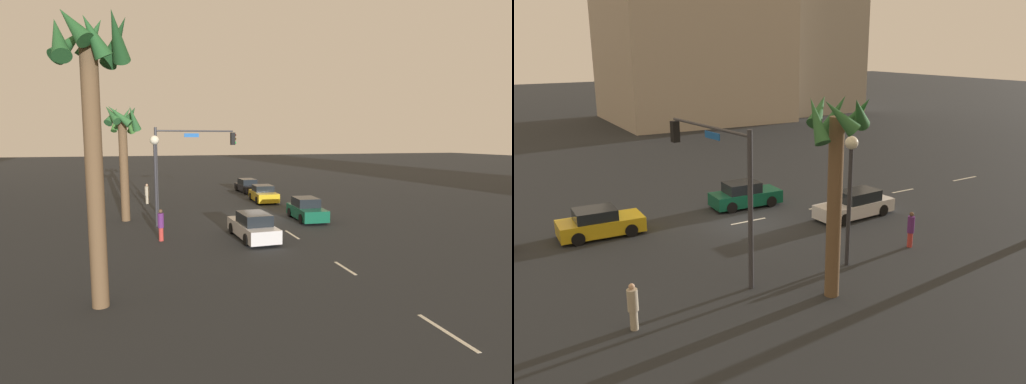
# 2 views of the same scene
# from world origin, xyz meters

# --- Properties ---
(ground_plane) EXTENTS (220.00, 220.00, 0.00)m
(ground_plane) POSITION_xyz_m (0.00, 0.00, 0.00)
(ground_plane) COLOR #232628
(lane_stripe_0) EXTENTS (2.41, 0.14, 0.01)m
(lane_stripe_0) POSITION_xyz_m (-18.00, 0.00, 0.01)
(lane_stripe_0) COLOR silver
(lane_stripe_0) RESTS_ON ground_plane
(lane_stripe_1) EXTENTS (1.86, 0.14, 0.01)m
(lane_stripe_1) POSITION_xyz_m (-11.93, 0.00, 0.01)
(lane_stripe_1) COLOR silver
(lane_stripe_1) RESTS_ON ground_plane
(lane_stripe_2) EXTENTS (2.17, 0.14, 0.01)m
(lane_stripe_2) POSITION_xyz_m (-5.50, 0.00, 0.01)
(lane_stripe_2) COLOR silver
(lane_stripe_2) RESTS_ON ground_plane
(lane_stripe_3) EXTENTS (2.12, 0.14, 0.01)m
(lane_stripe_3) POSITION_xyz_m (-0.36, 0.00, 0.01)
(lane_stripe_3) COLOR silver
(lane_stripe_3) RESTS_ON ground_plane
(car_0) EXTENTS (4.20, 1.99, 1.49)m
(car_0) POSITION_xyz_m (-1.57, -2.51, 0.68)
(car_0) COLOR #0F5138
(car_0) RESTS_ON ground_plane
(car_1) EXTENTS (4.61, 1.99, 1.35)m
(car_1) POSITION_xyz_m (13.66, -2.32, 0.62)
(car_1) COLOR black
(car_1) RESTS_ON ground_plane
(car_2) EXTENTS (4.74, 1.96, 1.46)m
(car_2) POSITION_xyz_m (-5.79, 2.40, 0.67)
(car_2) COLOR silver
(car_2) RESTS_ON ground_plane
(car_3) EXTENTS (4.18, 2.08, 1.43)m
(car_3) POSITION_xyz_m (7.00, -2.00, 0.66)
(car_3) COLOR gold
(car_3) RESTS_ON ground_plane
(traffic_signal) EXTENTS (0.81, 6.18, 6.28)m
(traffic_signal) POSITION_xyz_m (3.79, 5.02, 4.32)
(traffic_signal) COLOR #38383D
(traffic_signal) RESTS_ON ground_plane
(streetlamp) EXTENTS (0.56, 0.56, 5.65)m
(streetlamp) POSITION_xyz_m (-1.06, 7.35, 4.00)
(streetlamp) COLOR #2D2D33
(streetlamp) RESTS_ON ground_plane
(pedestrian_0) EXTENTS (0.41, 0.41, 1.72)m
(pedestrian_0) POSITION_xyz_m (-4.96, 7.28, 0.91)
(pedestrian_0) COLOR #BF3833
(pedestrian_0) RESTS_ON ground_plane
(pedestrian_1) EXTENTS (0.49, 0.49, 1.68)m
(pedestrian_1) POSITION_xyz_m (8.53, 7.78, 0.88)
(pedestrian_1) COLOR #B2A58C
(pedestrian_1) RESTS_ON ground_plane
(palm_tree_0) EXTENTS (2.45, 2.58, 7.73)m
(palm_tree_0) POSITION_xyz_m (1.28, 9.28, 5.45)
(palm_tree_0) COLOR brown
(palm_tree_0) RESTS_ON ground_plane
(palm_tree_1) EXTENTS (2.53, 2.57, 7.69)m
(palm_tree_1) POSITION_xyz_m (13.31, 9.62, 5.32)
(palm_tree_1) COLOR brown
(palm_tree_1) RESTS_ON ground_plane
(palm_tree_2) EXTENTS (2.42, 2.73, 9.36)m
(palm_tree_2) POSITION_xyz_m (-13.41, 9.58, 6.66)
(palm_tree_2) COLOR brown
(palm_tree_2) RESTS_ON ground_plane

